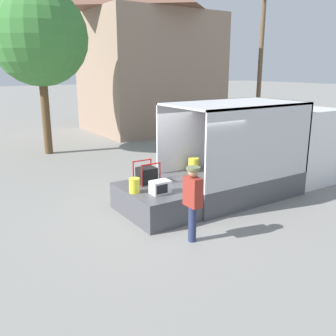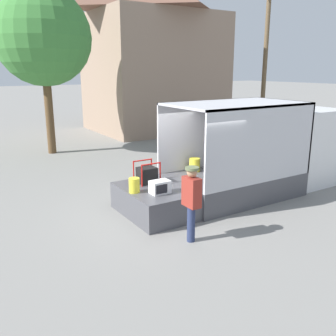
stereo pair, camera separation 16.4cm
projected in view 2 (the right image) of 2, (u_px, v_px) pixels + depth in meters
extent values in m
plane|color=gray|center=(179.00, 208.00, 10.38)|extent=(160.00, 160.00, 0.00)
cube|color=white|center=(301.00, 145.00, 12.59)|extent=(2.03, 2.13, 2.48)
cube|color=#4C4C51|center=(233.00, 185.00, 11.30)|extent=(3.93, 2.31, 0.72)
cube|color=silver|center=(211.00, 133.00, 11.86)|extent=(3.93, 0.06, 2.09)
cube|color=silver|center=(263.00, 145.00, 10.01)|extent=(3.93, 0.06, 2.09)
cube|color=silver|center=(281.00, 133.00, 11.92)|extent=(0.06, 2.31, 2.09)
cube|color=silver|center=(237.00, 104.00, 10.67)|extent=(3.93, 2.31, 0.06)
cylinder|color=yellow|center=(195.00, 165.00, 11.36)|extent=(0.32, 0.32, 0.41)
cube|color=#B2A893|center=(239.00, 172.00, 10.78)|extent=(0.44, 0.32, 0.29)
cube|color=#4C4C51|center=(154.00, 201.00, 9.90)|extent=(1.55, 2.20, 0.72)
cube|color=white|center=(160.00, 187.00, 9.36)|extent=(0.49, 0.33, 0.33)
cube|color=black|center=(162.00, 189.00, 9.19)|extent=(0.31, 0.01, 0.22)
cube|color=black|center=(147.00, 175.00, 10.20)|extent=(0.48, 0.41, 0.43)
cylinder|color=slate|center=(153.00, 173.00, 10.29)|extent=(0.18, 0.23, 0.23)
cylinder|color=red|center=(142.00, 176.00, 9.84)|extent=(0.04, 0.04, 0.60)
cylinder|color=red|center=(160.00, 173.00, 10.13)|extent=(0.04, 0.04, 0.60)
cylinder|color=red|center=(134.00, 172.00, 10.23)|extent=(0.04, 0.04, 0.60)
cylinder|color=red|center=(152.00, 169.00, 10.52)|extent=(0.04, 0.04, 0.60)
cylinder|color=red|center=(151.00, 164.00, 9.91)|extent=(0.56, 0.04, 0.04)
cylinder|color=red|center=(143.00, 160.00, 10.30)|extent=(0.56, 0.04, 0.04)
cylinder|color=yellow|center=(134.00, 185.00, 9.43)|extent=(0.27, 0.27, 0.37)
cylinder|color=navy|center=(191.00, 224.00, 8.30)|extent=(0.18, 0.18, 0.83)
cube|color=maroon|center=(192.00, 192.00, 8.11)|extent=(0.24, 0.44, 0.66)
sphere|color=tan|center=(192.00, 172.00, 7.99)|extent=(0.23, 0.23, 0.23)
cylinder|color=#606B47|center=(192.00, 168.00, 7.97)|extent=(0.31, 0.31, 0.06)
cube|color=gray|center=(155.00, 73.00, 23.02)|extent=(7.32, 6.13, 6.91)
cylinder|color=brown|center=(265.00, 57.00, 23.48)|extent=(0.28, 0.28, 8.85)
cylinder|color=brown|center=(50.00, 118.00, 16.74)|extent=(0.36, 0.36, 3.18)
sphere|color=#3D7F38|center=(43.00, 37.00, 15.85)|extent=(4.10, 4.10, 4.10)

